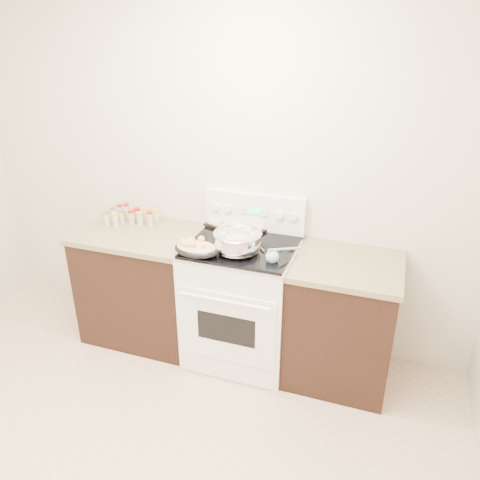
% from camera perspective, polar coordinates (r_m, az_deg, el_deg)
% --- Properties ---
extents(room_shell, '(4.10, 3.60, 2.75)m').
position_cam_1_polar(room_shell, '(2.02, -22.84, 4.09)').
color(room_shell, beige).
rests_on(room_shell, ground).
extents(counter_left, '(0.93, 0.67, 0.92)m').
position_cam_1_polar(counter_left, '(3.84, -11.54, -5.25)').
color(counter_left, black).
rests_on(counter_left, ground).
extents(counter_right, '(0.73, 0.67, 0.92)m').
position_cam_1_polar(counter_right, '(3.40, 12.21, -9.57)').
color(counter_right, black).
rests_on(counter_right, ground).
extents(kitchen_range, '(0.78, 0.73, 1.22)m').
position_cam_1_polar(kitchen_range, '(3.51, 0.30, -7.23)').
color(kitchen_range, white).
rests_on(kitchen_range, ground).
extents(mixing_bowl, '(0.37, 0.37, 0.19)m').
position_cam_1_polar(mixing_bowl, '(3.14, -0.31, -0.29)').
color(mixing_bowl, silver).
rests_on(mixing_bowl, kitchen_range).
extents(roasting_pan, '(0.33, 0.24, 0.11)m').
position_cam_1_polar(roasting_pan, '(3.14, -5.39, -0.97)').
color(roasting_pan, black).
rests_on(roasting_pan, kitchen_range).
extents(baking_sheet, '(0.53, 0.45, 0.06)m').
position_cam_1_polar(baking_sheet, '(3.56, -0.19, 1.83)').
color(baking_sheet, black).
rests_on(baking_sheet, kitchen_range).
extents(wooden_spoon, '(0.16, 0.21, 0.04)m').
position_cam_1_polar(wooden_spoon, '(3.23, 1.20, -0.77)').
color(wooden_spoon, '#AE824F').
rests_on(wooden_spoon, kitchen_range).
extents(blue_ladle, '(0.20, 0.25, 0.11)m').
position_cam_1_polar(blue_ladle, '(3.05, 4.11, -1.97)').
color(blue_ladle, '#7FAEBE').
rests_on(blue_ladle, kitchen_range).
extents(spice_jars, '(0.38, 0.24, 0.13)m').
position_cam_1_polar(spice_jars, '(3.79, -13.20, 2.89)').
color(spice_jars, '#BFB28C').
rests_on(spice_jars, counter_left).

